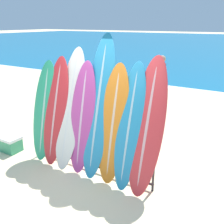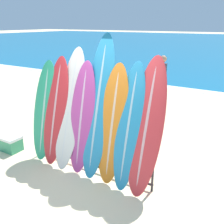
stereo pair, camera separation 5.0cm
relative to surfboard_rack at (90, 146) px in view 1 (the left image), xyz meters
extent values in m
plane|color=beige|center=(0.13, -0.54, -0.52)|extent=(160.00, 160.00, 0.00)
cube|color=white|center=(0.13, 7.48, -0.51)|extent=(120.00, 0.60, 0.01)
cylinder|color=#28282D|center=(-1.31, 0.00, -0.04)|extent=(0.04, 0.04, 0.96)
cylinder|color=#28282D|center=(1.31, 0.00, -0.04)|extent=(0.04, 0.04, 0.96)
cylinder|color=#28282D|center=(0.00, 0.00, 0.42)|extent=(2.66, 0.04, 0.04)
cylinder|color=#28282D|center=(0.00, 0.00, -0.40)|extent=(2.66, 0.04, 0.04)
ellipsoid|color=#289E70|center=(-1.15, -0.01, 0.51)|extent=(0.59, 0.56, 2.06)
ellipsoid|color=#9AC3B3|center=(-1.15, -0.01, 0.51)|extent=(0.11, 0.55, 1.98)
ellipsoid|color=red|center=(-0.84, 0.00, 0.56)|extent=(0.58, 0.65, 2.16)
ellipsoid|color=#D19A9C|center=(-0.84, 0.00, 0.56)|extent=(0.10, 0.64, 2.08)
ellipsoid|color=silver|center=(-0.50, 0.04, 0.66)|extent=(0.59, 0.79, 2.34)
ellipsoid|color=silver|center=(-0.50, 0.04, 0.66)|extent=(0.11, 0.77, 2.25)
ellipsoid|color=#B23D8E|center=(-0.16, -0.01, 0.55)|extent=(0.55, 0.55, 2.13)
ellipsoid|color=#CAA1BE|center=(-0.16, -0.01, 0.55)|extent=(0.10, 0.54, 2.04)
ellipsoid|color=teal|center=(0.15, 0.07, 0.79)|extent=(0.58, 0.74, 2.62)
ellipsoid|color=#98BACC|center=(0.15, 0.07, 0.79)|extent=(0.10, 0.72, 2.51)
ellipsoid|color=orange|center=(0.51, 0.00, 0.55)|extent=(0.57, 0.54, 2.14)
ellipsoid|color=beige|center=(0.51, 0.00, 0.55)|extent=(0.10, 0.53, 2.05)
ellipsoid|color=teal|center=(0.83, 0.00, 0.58)|extent=(0.49, 0.67, 2.18)
ellipsoid|color=#98BACC|center=(0.83, 0.00, 0.58)|extent=(0.09, 0.65, 2.10)
ellipsoid|color=red|center=(1.15, 0.03, 0.63)|extent=(0.58, 0.73, 2.29)
ellipsoid|color=#D59E9F|center=(1.15, 0.03, 0.63)|extent=(0.10, 0.71, 2.20)
cylinder|color=#A87A5B|center=(-2.02, 2.27, -0.15)|extent=(0.10, 0.10, 0.73)
cylinder|color=#A87A5B|center=(-1.97, 2.12, -0.15)|extent=(0.10, 0.10, 0.73)
cube|color=#282D38|center=(-1.99, 2.19, 0.11)|extent=(0.19, 0.24, 0.22)
cube|color=#2D333D|center=(-1.99, 2.19, 0.51)|extent=(0.21, 0.26, 0.57)
sphere|color=#A87A5B|center=(-1.99, 2.19, 0.93)|extent=(0.21, 0.21, 0.21)
cylinder|color=#A87A5B|center=(-0.54, 4.77, -0.11)|extent=(0.11, 0.11, 0.82)
cylinder|color=#A87A5B|center=(-0.36, 4.79, -0.11)|extent=(0.11, 0.11, 0.82)
cube|color=gold|center=(-0.45, 4.78, 0.18)|extent=(0.25, 0.17, 0.25)
cube|color=#2D333D|center=(-0.45, 4.78, 0.63)|extent=(0.27, 0.19, 0.64)
sphere|color=#A87A5B|center=(-0.45, 4.78, 1.10)|extent=(0.23, 0.23, 0.23)
cube|color=#389366|center=(-2.04, -0.28, -0.37)|extent=(0.46, 0.34, 0.28)
cube|color=white|center=(-2.04, -0.28, -0.20)|extent=(0.48, 0.35, 0.06)
camera|label=1|loc=(2.71, -3.66, 2.26)|focal=42.00mm
camera|label=2|loc=(2.76, -3.64, 2.26)|focal=42.00mm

